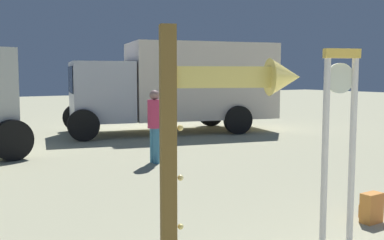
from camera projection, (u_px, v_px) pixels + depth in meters
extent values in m
cylinder|color=silver|center=(325.00, 154.00, 4.88)|extent=(0.07, 0.07, 2.05)
cylinder|color=silver|center=(352.00, 153.00, 4.95)|extent=(0.07, 0.07, 2.05)
cube|color=#FFCD50|center=(342.00, 53.00, 4.81)|extent=(0.40, 0.22, 0.10)
cylinder|color=silver|center=(340.00, 78.00, 4.86)|extent=(0.32, 0.16, 0.32)
cube|color=black|center=(338.00, 78.00, 4.89)|extent=(0.07, 0.04, 0.02)
cube|color=black|center=(338.00, 78.00, 4.89)|extent=(0.03, 0.02, 0.12)
cube|color=brown|center=(168.00, 195.00, 2.97)|extent=(0.13, 0.13, 2.19)
cube|color=#FCE06D|center=(224.00, 77.00, 2.97)|extent=(0.62, 0.29, 0.14)
cone|color=#FCE06D|center=(285.00, 77.00, 3.06)|extent=(0.30, 0.31, 0.25)
sphere|color=#FCE880|center=(181.00, 227.00, 3.01)|extent=(0.04, 0.04, 0.04)
sphere|color=#FFE78E|center=(180.00, 178.00, 2.98)|extent=(0.04, 0.04, 0.04)
sphere|color=#FFE380|center=(180.00, 128.00, 2.95)|extent=(0.04, 0.04, 0.04)
sphere|color=#FBED90|center=(180.00, 77.00, 2.91)|extent=(0.04, 0.04, 0.04)
cube|color=orange|center=(372.00, 208.00, 5.79)|extent=(0.28, 0.16, 0.38)
cube|color=orange|center=(365.00, 210.00, 5.88)|extent=(0.20, 0.04, 0.17)
cylinder|color=teal|center=(153.00, 145.00, 9.75)|extent=(0.14, 0.14, 0.75)
cylinder|color=teal|center=(156.00, 146.00, 9.62)|extent=(0.14, 0.14, 0.75)
cylinder|color=#C5345A|center=(155.00, 114.00, 9.62)|extent=(0.30, 0.30, 0.60)
sphere|color=gray|center=(154.00, 95.00, 9.58)|extent=(0.21, 0.21, 0.21)
cube|color=black|center=(1.00, 75.00, 10.82)|extent=(0.33, 1.79, 0.89)
cylinder|color=black|center=(12.00, 140.00, 9.96)|extent=(0.93, 0.40, 0.90)
cube|color=beige|center=(200.00, 81.00, 15.16)|extent=(5.11, 3.46, 2.45)
cube|color=silver|center=(101.00, 91.00, 14.14)|extent=(2.31, 2.64, 1.82)
cube|color=black|center=(71.00, 80.00, 13.82)|extent=(0.50, 1.85, 0.80)
cylinder|color=black|center=(77.00, 118.00, 15.16)|extent=(0.93, 0.47, 0.90)
cylinder|color=black|center=(83.00, 125.00, 12.88)|extent=(0.93, 0.47, 0.90)
cylinder|color=black|center=(211.00, 114.00, 16.68)|extent=(0.93, 0.47, 0.90)
cylinder|color=black|center=(238.00, 120.00, 14.40)|extent=(0.93, 0.47, 0.90)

